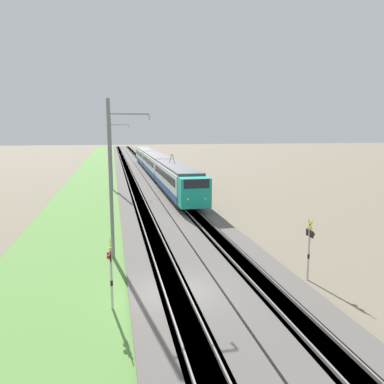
# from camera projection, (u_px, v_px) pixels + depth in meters

# --- Properties ---
(ground_plane) EXTENTS (400.00, 400.00, 0.00)m
(ground_plane) POSITION_uv_depth(u_px,v_px,m) (175.00, 298.00, 18.03)
(ground_plane) COLOR #7A705B
(ballast_main) EXTENTS (240.00, 4.40, 0.30)m
(ballast_main) POSITION_uv_depth(u_px,v_px,m) (129.00, 175.00, 66.27)
(ballast_main) COLOR #605B56
(ballast_main) RESTS_ON ground
(ballast_adjacent) EXTENTS (240.00, 4.40, 0.30)m
(ballast_adjacent) POSITION_uv_depth(u_px,v_px,m) (154.00, 175.00, 67.19)
(ballast_adjacent) COLOR #605B56
(ballast_adjacent) RESTS_ON ground
(track_main) EXTENTS (240.00, 1.57, 0.45)m
(track_main) POSITION_uv_depth(u_px,v_px,m) (129.00, 175.00, 66.26)
(track_main) COLOR #4C4238
(track_main) RESTS_ON ground
(track_adjacent) EXTENTS (240.00, 1.57, 0.45)m
(track_adjacent) POSITION_uv_depth(u_px,v_px,m) (154.00, 174.00, 67.19)
(track_adjacent) COLOR #4C4238
(track_adjacent) RESTS_ON ground
(grass_verge) EXTENTS (240.00, 8.50, 0.12)m
(grass_verge) POSITION_uv_depth(u_px,v_px,m) (97.00, 176.00, 65.15)
(grass_verge) COLOR #5B8E42
(grass_verge) RESTS_ON ground
(passenger_train) EXTENTS (62.58, 2.95, 5.07)m
(passenger_train) POSITION_uv_depth(u_px,v_px,m) (156.00, 164.00, 63.81)
(passenger_train) COLOR #19A88E
(passenger_train) RESTS_ON ground
(crossing_signal_near) EXTENTS (0.70, 0.23, 3.32)m
(crossing_signal_near) POSITION_uv_depth(u_px,v_px,m) (111.00, 268.00, 16.38)
(crossing_signal_near) COLOR beige
(crossing_signal_near) RESTS_ON ground
(crossing_signal_far) EXTENTS (0.70, 0.23, 3.31)m
(crossing_signal_far) POSITION_uv_depth(u_px,v_px,m) (309.00, 244.00, 19.88)
(crossing_signal_far) COLOR beige
(crossing_signal_far) RESTS_ON ground
(catenary_mast_near) EXTENTS (0.22, 2.56, 9.85)m
(catenary_mast_near) POSITION_uv_depth(u_px,v_px,m) (112.00, 179.00, 22.59)
(catenary_mast_near) COLOR slate
(catenary_mast_near) RESTS_ON ground
(catenary_mast_mid) EXTENTS (0.22, 2.56, 9.63)m
(catenary_mast_mid) POSITION_uv_depth(u_px,v_px,m) (112.00, 153.00, 49.66)
(catenary_mast_mid) COLOR slate
(catenary_mast_mid) RESTS_ON ground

